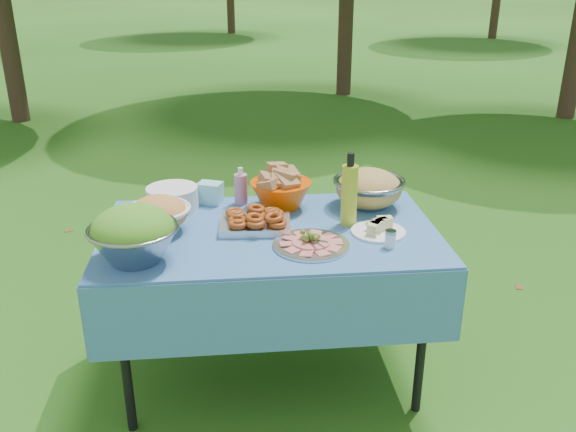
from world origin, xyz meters
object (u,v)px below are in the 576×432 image
object	(u,v)px
charcuterie_platter	(311,238)
pasta_bowl_steel	(369,188)
salad_bowl	(133,234)
plate_stack	(172,198)
oil_bottle	(350,189)
picnic_table	(271,305)
bread_bowl	(281,188)

from	to	relation	value
charcuterie_platter	pasta_bowl_steel	bearing A→B (deg)	52.10
salad_bowl	charcuterie_platter	bearing A→B (deg)	5.35
plate_stack	pasta_bowl_steel	world-z (taller)	pasta_bowl_steel
pasta_bowl_steel	charcuterie_platter	world-z (taller)	pasta_bowl_steel
oil_bottle	picnic_table	bearing A→B (deg)	-174.15
salad_bowl	pasta_bowl_steel	world-z (taller)	salad_bowl
oil_bottle	bread_bowl	bearing A→B (deg)	139.83
picnic_table	salad_bowl	size ratio (longest dim) A/B	4.19
picnic_table	plate_stack	size ratio (longest dim) A/B	6.01
salad_bowl	plate_stack	size ratio (longest dim) A/B	1.43
bread_bowl	salad_bowl	bearing A→B (deg)	-139.89
picnic_table	bread_bowl	size ratio (longest dim) A/B	5.02
plate_stack	pasta_bowl_steel	distance (m)	0.94
picnic_table	plate_stack	bearing A→B (deg)	145.97
salad_bowl	bread_bowl	distance (m)	0.81
charcuterie_platter	oil_bottle	size ratio (longest dim) A/B	0.97
picnic_table	plate_stack	xyz separation A→B (m)	(-0.44, 0.30, 0.44)
picnic_table	pasta_bowl_steel	size ratio (longest dim) A/B	4.27
salad_bowl	bread_bowl	bearing A→B (deg)	40.11
plate_stack	salad_bowl	bearing A→B (deg)	-100.78
plate_stack	charcuterie_platter	world-z (taller)	plate_stack
pasta_bowl_steel	plate_stack	bearing A→B (deg)	176.97
picnic_table	charcuterie_platter	size ratio (longest dim) A/B	4.58
picnic_table	oil_bottle	distance (m)	0.65
salad_bowl	plate_stack	distance (m)	0.56
plate_stack	picnic_table	bearing A→B (deg)	-34.03
salad_bowl	charcuterie_platter	xyz separation A→B (m)	(0.70, 0.07, -0.08)
picnic_table	charcuterie_platter	world-z (taller)	charcuterie_platter
bread_bowl	pasta_bowl_steel	xyz separation A→B (m)	(0.42, -0.03, -0.01)
salad_bowl	oil_bottle	bearing A→B (deg)	17.41
bread_bowl	picnic_table	bearing A→B (deg)	-104.68
plate_stack	charcuterie_platter	distance (m)	0.77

